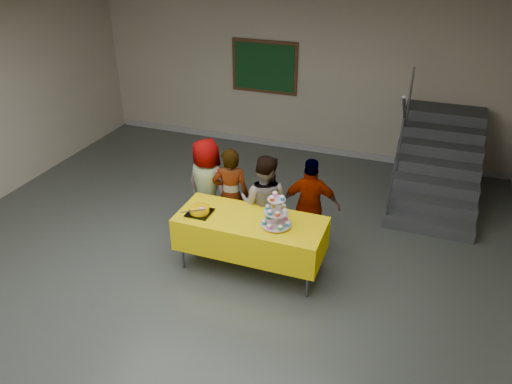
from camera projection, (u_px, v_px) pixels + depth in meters
room_shell at (162, 141)px, 4.95m from camera, size 10.00×10.04×3.02m
bake_table at (251, 233)px, 6.34m from camera, size 1.88×0.78×0.77m
cupcake_stand at (276, 214)px, 6.02m from camera, size 0.38×0.38×0.44m
bear_cake at (199, 209)px, 6.33m from camera, size 0.32×0.36×0.12m
schoolchild_a at (207, 187)px, 7.10m from camera, size 0.80×0.64×1.44m
schoolchild_b at (231, 195)px, 6.91m from camera, size 0.58×0.46×1.41m
schoolchild_c at (264, 204)px, 6.71m from camera, size 0.71×0.56×1.40m
schoolchild_d at (310, 206)px, 6.70m from camera, size 0.85×0.46×1.37m
staircase at (436, 163)px, 8.31m from camera, size 1.30×2.40×2.04m
noticeboard at (264, 67)px, 9.48m from camera, size 1.30×0.05×1.00m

